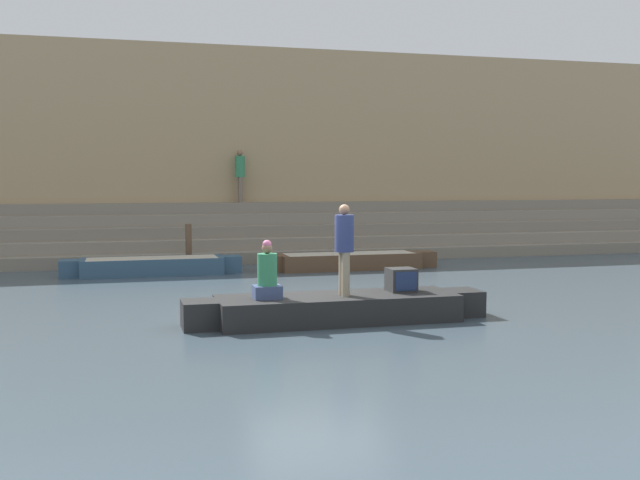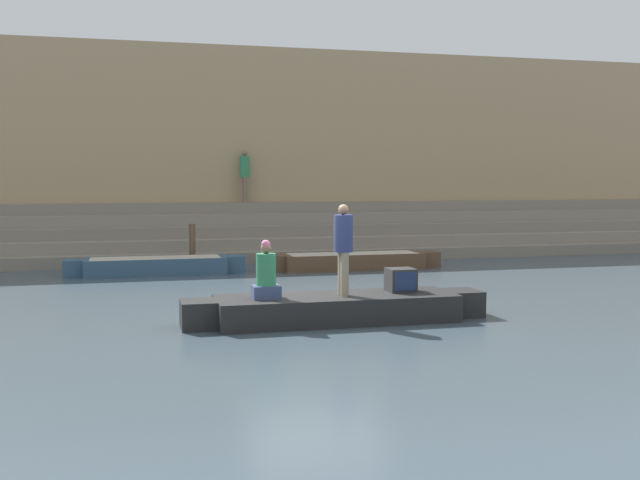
{
  "view_description": "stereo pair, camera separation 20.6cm",
  "coord_description": "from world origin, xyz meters",
  "px_view_note": "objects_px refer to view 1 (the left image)",
  "views": [
    {
      "loc": [
        -3.54,
        -13.39,
        2.55
      ],
      "look_at": [
        0.25,
        0.57,
        1.38
      ],
      "focal_mm": 42.0,
      "sensor_mm": 36.0,
      "label": 1
    },
    {
      "loc": [
        -3.34,
        -13.44,
        2.55
      ],
      "look_at": [
        0.25,
        0.57,
        1.38
      ],
      "focal_mm": 42.0,
      "sensor_mm": 36.0,
      "label": 2
    }
  ],
  "objects_px": {
    "rowboat_main": "(337,307)",
    "tv_set": "(401,280)",
    "mooring_post": "(189,246)",
    "person_rowing": "(267,276)",
    "moored_boat_distant": "(349,261)",
    "person_standing": "(344,243)",
    "person_on_steps": "(240,172)",
    "moored_boat_shore": "(153,266)"
  },
  "relations": [
    {
      "from": "tv_set",
      "to": "person_rowing",
      "type": "bearing_deg",
      "value": 176.4
    },
    {
      "from": "tv_set",
      "to": "mooring_post",
      "type": "relative_size",
      "value": 0.39
    },
    {
      "from": "person_rowing",
      "to": "moored_boat_distant",
      "type": "distance_m",
      "value": 8.54
    },
    {
      "from": "person_standing",
      "to": "person_on_steps",
      "type": "distance_m",
      "value": 12.09
    },
    {
      "from": "rowboat_main",
      "to": "person_standing",
      "type": "bearing_deg",
      "value": -44.15
    },
    {
      "from": "rowboat_main",
      "to": "tv_set",
      "type": "height_order",
      "value": "tv_set"
    },
    {
      "from": "rowboat_main",
      "to": "mooring_post",
      "type": "relative_size",
      "value": 4.31
    },
    {
      "from": "tv_set",
      "to": "moored_boat_shore",
      "type": "distance_m",
      "value": 8.67
    },
    {
      "from": "person_standing",
      "to": "moored_boat_distant",
      "type": "bearing_deg",
      "value": 61.47
    },
    {
      "from": "person_rowing",
      "to": "person_standing",
      "type": "bearing_deg",
      "value": -1.43
    },
    {
      "from": "rowboat_main",
      "to": "tv_set",
      "type": "relative_size",
      "value": 11.14
    },
    {
      "from": "rowboat_main",
      "to": "person_on_steps",
      "type": "height_order",
      "value": "person_on_steps"
    },
    {
      "from": "person_rowing",
      "to": "rowboat_main",
      "type": "bearing_deg",
      "value": 2.66
    },
    {
      "from": "rowboat_main",
      "to": "mooring_post",
      "type": "xyz_separation_m",
      "value": [
        -1.84,
        8.77,
        0.39
      ]
    },
    {
      "from": "mooring_post",
      "to": "person_on_steps",
      "type": "xyz_separation_m",
      "value": [
        2.0,
        3.14,
        2.16
      ]
    },
    {
      "from": "tv_set",
      "to": "moored_boat_distant",
      "type": "distance_m",
      "value": 7.51
    },
    {
      "from": "rowboat_main",
      "to": "person_on_steps",
      "type": "distance_m",
      "value": 12.19
    },
    {
      "from": "rowboat_main",
      "to": "person_rowing",
      "type": "distance_m",
      "value": 1.44
    },
    {
      "from": "moored_boat_distant",
      "to": "moored_boat_shore",
      "type": "bearing_deg",
      "value": 175.02
    },
    {
      "from": "rowboat_main",
      "to": "person_rowing",
      "type": "relative_size",
      "value": 5.39
    },
    {
      "from": "person_rowing",
      "to": "tv_set",
      "type": "bearing_deg",
      "value": 4.19
    },
    {
      "from": "rowboat_main",
      "to": "moored_boat_shore",
      "type": "relative_size",
      "value": 1.16
    },
    {
      "from": "person_rowing",
      "to": "mooring_post",
      "type": "height_order",
      "value": "person_rowing"
    },
    {
      "from": "moored_boat_shore",
      "to": "person_rowing",
      "type": "bearing_deg",
      "value": -75.11
    },
    {
      "from": "tv_set",
      "to": "mooring_post",
      "type": "height_order",
      "value": "mooring_post"
    },
    {
      "from": "rowboat_main",
      "to": "person_rowing",
      "type": "height_order",
      "value": "person_rowing"
    },
    {
      "from": "rowboat_main",
      "to": "mooring_post",
      "type": "height_order",
      "value": "mooring_post"
    },
    {
      "from": "mooring_post",
      "to": "person_rowing",
      "type": "bearing_deg",
      "value": -86.45
    },
    {
      "from": "person_rowing",
      "to": "tv_set",
      "type": "distance_m",
      "value": 2.59
    },
    {
      "from": "moored_boat_distant",
      "to": "mooring_post",
      "type": "xyz_separation_m",
      "value": [
        -4.43,
        1.26,
        0.4
      ]
    },
    {
      "from": "moored_boat_shore",
      "to": "mooring_post",
      "type": "bearing_deg",
      "value": 48.08
    },
    {
      "from": "moored_boat_shore",
      "to": "moored_boat_distant",
      "type": "height_order",
      "value": "same"
    },
    {
      "from": "rowboat_main",
      "to": "person_on_steps",
      "type": "relative_size",
      "value": 3.19
    },
    {
      "from": "tv_set",
      "to": "mooring_post",
      "type": "distance_m",
      "value": 9.19
    },
    {
      "from": "person_standing",
      "to": "mooring_post",
      "type": "xyz_separation_m",
      "value": [
        -1.94,
        8.87,
        -0.77
      ]
    },
    {
      "from": "moored_boat_distant",
      "to": "mooring_post",
      "type": "distance_m",
      "value": 4.62
    },
    {
      "from": "rowboat_main",
      "to": "person_on_steps",
      "type": "xyz_separation_m",
      "value": [
        0.16,
        11.92,
        2.55
      ]
    },
    {
      "from": "person_on_steps",
      "to": "tv_set",
      "type": "bearing_deg",
      "value": 151.3
    },
    {
      "from": "person_standing",
      "to": "person_rowing",
      "type": "distance_m",
      "value": 1.49
    },
    {
      "from": "person_standing",
      "to": "person_rowing",
      "type": "height_order",
      "value": "person_standing"
    },
    {
      "from": "moored_boat_shore",
      "to": "moored_boat_distant",
      "type": "xyz_separation_m",
      "value": [
        5.49,
        -0.2,
        -0.0
      ]
    },
    {
      "from": "person_standing",
      "to": "tv_set",
      "type": "xyz_separation_m",
      "value": [
        1.18,
        0.23,
        -0.72
      ]
    }
  ]
}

